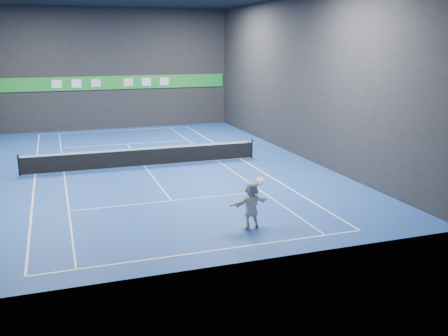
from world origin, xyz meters
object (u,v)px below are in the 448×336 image
object	(u,v)px
tennis_ball	(248,142)
tennis_net	(144,156)
tennis_racket	(259,183)
player	(251,205)

from	to	relation	value
tennis_ball	tennis_net	world-z (taller)	tennis_ball
tennis_ball	tennis_net	size ratio (longest dim) A/B	0.01
tennis_ball	tennis_racket	bearing A→B (deg)	-15.83
tennis_net	tennis_racket	world-z (taller)	tennis_racket
tennis_ball	tennis_racket	distance (m)	1.52
tennis_ball	tennis_racket	world-z (taller)	tennis_ball
tennis_ball	tennis_net	xyz separation A→B (m)	(-1.89, 10.24, -2.56)
player	tennis_net	bearing A→B (deg)	-91.66
tennis_net	tennis_racket	bearing A→B (deg)	-77.66
tennis_net	tennis_racket	size ratio (longest dim) A/B	19.25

